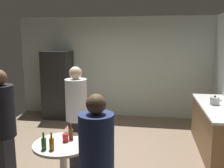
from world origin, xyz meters
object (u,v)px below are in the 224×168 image
(kettle, at_px, (215,101))
(person_in_white_shirt, at_px, (76,110))
(beer_bottle_brown, at_px, (71,134))
(beer_bottle_green, at_px, (44,143))
(foreground_table, at_px, (63,150))
(refrigerator, at_px, (58,85))
(beer_bottle_amber, at_px, (52,143))
(person_in_black_shirt, at_px, (2,124))
(person_in_navy_shirt, at_px, (97,162))
(plastic_cup_red, at_px, (65,138))

(kettle, relative_size, person_in_white_shirt, 0.14)
(beer_bottle_brown, relative_size, beer_bottle_green, 1.00)
(foreground_table, relative_size, beer_bottle_brown, 3.48)
(kettle, xyz_separation_m, beer_bottle_brown, (-2.26, -1.65, -0.15))
(refrigerator, relative_size, beer_bottle_green, 7.83)
(beer_bottle_amber, bearing_deg, person_in_black_shirt, 176.97)
(refrigerator, height_order, person_in_navy_shirt, refrigerator)
(foreground_table, bearing_deg, refrigerator, 112.40)
(beer_bottle_amber, xyz_separation_m, beer_bottle_green, (-0.10, -0.01, 0.00))
(person_in_white_shirt, bearing_deg, plastic_cup_red, 10.44)
(beer_bottle_amber, bearing_deg, beer_bottle_green, -173.83)
(refrigerator, xyz_separation_m, beer_bottle_green, (1.19, -3.51, -0.08))
(foreground_table, distance_m, person_in_white_shirt, 0.77)
(refrigerator, height_order, beer_bottle_green, refrigerator)
(person_in_navy_shirt, bearing_deg, foreground_table, 23.93)
(plastic_cup_red, xyz_separation_m, person_in_white_shirt, (-0.03, 0.62, 0.20))
(foreground_table, height_order, person_in_navy_shirt, person_in_navy_shirt)
(person_in_black_shirt, bearing_deg, foreground_table, 20.45)
(kettle, bearing_deg, beer_bottle_brown, -143.85)
(kettle, relative_size, foreground_table, 0.30)
(kettle, relative_size, beer_bottle_green, 1.06)
(kettle, bearing_deg, person_in_navy_shirt, -122.55)
(foreground_table, relative_size, person_in_white_shirt, 0.47)
(beer_bottle_green, bearing_deg, beer_bottle_brown, 56.80)
(refrigerator, distance_m, beer_bottle_green, 3.71)
(beer_bottle_amber, xyz_separation_m, person_in_black_shirt, (-0.69, 0.04, 0.20))
(kettle, xyz_separation_m, foreground_table, (-2.33, -1.78, -0.34))
(beer_bottle_green, height_order, person_in_white_shirt, person_in_white_shirt)
(kettle, relative_size, beer_bottle_amber, 1.06)
(beer_bottle_amber, height_order, person_in_white_shirt, person_in_white_shirt)
(refrigerator, distance_m, person_in_white_shirt, 2.93)
(beer_bottle_green, height_order, person_in_black_shirt, person_in_black_shirt)
(beer_bottle_amber, distance_m, plastic_cup_red, 0.29)
(beer_bottle_brown, bearing_deg, foreground_table, -119.32)
(kettle, height_order, beer_bottle_brown, kettle)
(person_in_white_shirt, bearing_deg, person_in_navy_shirt, 31.31)
(refrigerator, relative_size, beer_bottle_brown, 7.83)
(beer_bottle_green, bearing_deg, person_in_black_shirt, 175.39)
(person_in_navy_shirt, height_order, person_in_white_shirt, person_in_white_shirt)
(plastic_cup_red, bearing_deg, refrigerator, 113.04)
(refrigerator, height_order, beer_bottle_brown, refrigerator)
(beer_bottle_green, relative_size, person_in_black_shirt, 0.13)
(beer_bottle_amber, relative_size, beer_bottle_brown, 1.00)
(kettle, height_order, plastic_cup_red, kettle)
(person_in_white_shirt, bearing_deg, refrigerator, -145.58)
(beer_bottle_green, distance_m, person_in_navy_shirt, 1.03)
(refrigerator, xyz_separation_m, beer_bottle_amber, (1.29, -3.50, -0.08))
(plastic_cup_red, bearing_deg, beer_bottle_amber, -106.86)
(foreground_table, relative_size, person_in_black_shirt, 0.46)
(beer_bottle_brown, bearing_deg, refrigerator, 114.36)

